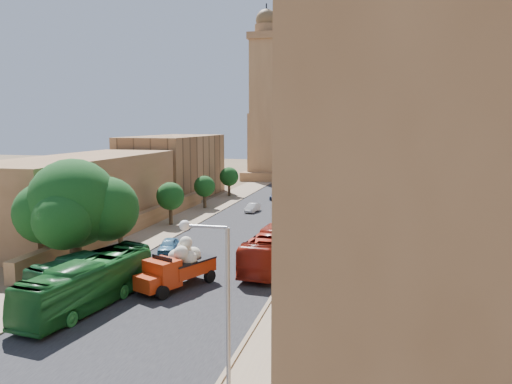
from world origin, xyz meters
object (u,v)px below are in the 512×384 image
at_px(street_tree_b, 170,196).
at_px(pedestrian_b, 319,330).
at_px(street_tree_a, 120,217).
at_px(car_blue_b, 278,186).
at_px(bus_red_east, 274,248).
at_px(street_tree_d, 229,177).
at_px(car_dkblue, 277,195).
at_px(red_truck, 177,266).
at_px(car_blue_a, 169,245).
at_px(pedestrian_a, 342,251).
at_px(street_tree_c, 205,187).
at_px(car_cream, 292,228).
at_px(bus_green_south, 88,284).
at_px(olive_pickup, 303,223).
at_px(car_white_a, 252,208).
at_px(bus_green_north, 92,271).
at_px(bus_cream_east, 307,221).
at_px(pedestrian_c, 301,252).
at_px(ficus_tree, 75,206).
at_px(streetlamp, 217,295).
at_px(church, 314,135).
at_px(car_white_b, 315,198).

distance_m(street_tree_b, pedestrian_b, 35.25).
bearing_deg(street_tree_a, car_blue_b, 82.72).
bearing_deg(pedestrian_b, bus_red_east, -1.51).
bearing_deg(street_tree_d, street_tree_b, -90.00).
bearing_deg(car_dkblue, street_tree_b, -110.72).
relative_size(bus_red_east, car_dkblue, 2.55).
relative_size(red_truck, car_blue_a, 1.71).
xyz_separation_m(red_truck, pedestrian_a, (11.28, 10.59, -0.87)).
distance_m(street_tree_c, car_cream, 20.40).
height_order(bus_green_south, bus_red_east, bus_red_east).
xyz_separation_m(olive_pickup, car_white_a, (-8.42, 9.99, -0.22)).
relative_size(bus_green_north, car_blue_b, 2.77).
bearing_deg(bus_green_south, car_white_a, 94.70).
distance_m(street_tree_d, olive_pickup, 28.34).
bearing_deg(pedestrian_b, bus_green_south, 60.62).
bearing_deg(bus_cream_east, pedestrian_b, 94.78).
bearing_deg(car_cream, olive_pickup, -118.54).
xyz_separation_m(street_tree_c, car_white_a, (7.37, -1.41, -2.52)).
distance_m(street_tree_b, car_dkblue, 24.22).
bearing_deg(pedestrian_a, street_tree_d, -71.66).
relative_size(bus_green_south, bus_green_north, 1.14).
bearing_deg(bus_green_north, pedestrian_c, 57.01).
bearing_deg(car_blue_a, pedestrian_c, -12.25).
distance_m(ficus_tree, car_blue_b, 55.60).
bearing_deg(olive_pickup, streetlamp, -86.97).
relative_size(church, street_tree_b, 7.12).
bearing_deg(red_truck, olive_pickup, 74.50).
bearing_deg(car_cream, ficus_tree, 43.98).
bearing_deg(pedestrian_a, bus_cream_east, -78.27).
bearing_deg(church, pedestrian_a, -80.44).
relative_size(red_truck, pedestrian_c, 3.87).
bearing_deg(car_cream, street_tree_d, -67.78).
distance_m(bus_red_east, pedestrian_b, 14.92).
height_order(olive_pickup, pedestrian_c, pedestrian_c).
bearing_deg(church, pedestrian_b, -82.43).
bearing_deg(bus_red_east, red_truck, 54.24).
relative_size(olive_pickup, car_blue_b, 1.15).
bearing_deg(olive_pickup, pedestrian_a, -65.19).
bearing_deg(bus_cream_east, bus_red_east, 81.60).
xyz_separation_m(car_blue_a, car_blue_b, (1.02, 47.17, -0.08)).
distance_m(bus_green_south, car_dkblue, 49.03).
height_order(street_tree_c, car_cream, street_tree_c).
distance_m(street_tree_a, bus_green_south, 15.53).
distance_m(car_cream, car_blue_b, 37.87).
bearing_deg(bus_cream_east, bus_green_north, 55.57).
relative_size(street_tree_a, street_tree_b, 0.93).
bearing_deg(streetlamp, car_white_b, 93.14).
bearing_deg(street_tree_c, street_tree_d, 90.00).
xyz_separation_m(street_tree_a, car_white_a, (7.37, 22.59, -2.58)).
relative_size(bus_cream_east, car_blue_b, 2.82).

